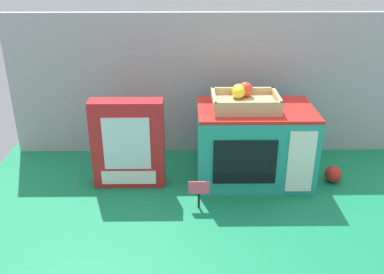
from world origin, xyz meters
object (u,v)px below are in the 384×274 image
object	(u,v)px
food_groups_crate	(245,101)
cookie_set_box	(128,144)
price_sign	(199,190)
toy_microwave	(254,144)
loose_toy_apple	(333,174)

from	to	relation	value
food_groups_crate	cookie_set_box	world-z (taller)	food_groups_crate
cookie_set_box	price_sign	bearing A→B (deg)	-33.43
toy_microwave	food_groups_crate	xyz separation A→B (m)	(-0.04, 0.01, 0.17)
food_groups_crate	price_sign	distance (m)	0.36
price_sign	loose_toy_apple	xyz separation A→B (m)	(0.50, 0.17, -0.04)
toy_microwave	price_sign	bearing A→B (deg)	-135.90
toy_microwave	cookie_set_box	distance (m)	0.46
price_sign	food_groups_crate	bearing A→B (deg)	51.23
toy_microwave	price_sign	xyz separation A→B (m)	(-0.21, -0.20, -0.07)
food_groups_crate	loose_toy_apple	bearing A→B (deg)	-6.37
cookie_set_box	loose_toy_apple	distance (m)	0.76
cookie_set_box	price_sign	distance (m)	0.31
food_groups_crate	loose_toy_apple	distance (m)	0.44
price_sign	loose_toy_apple	world-z (taller)	price_sign
cookie_set_box	price_sign	world-z (taller)	cookie_set_box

